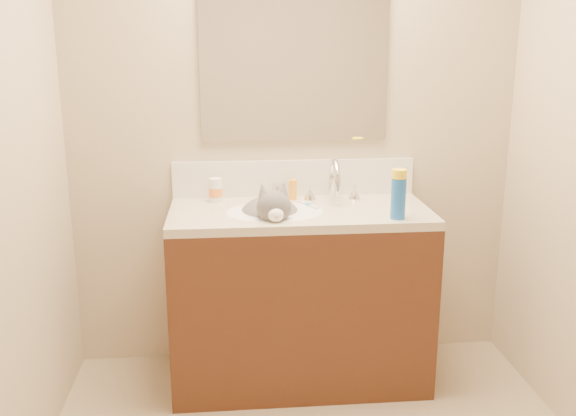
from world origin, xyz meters
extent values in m
cube|color=tan|center=(0.00, 1.25, 1.25)|extent=(2.20, 0.04, 2.50)
cube|color=tan|center=(0.00, -1.25, 1.25)|extent=(2.20, 0.04, 2.50)
cube|color=#462313|center=(0.00, 0.97, 0.41)|extent=(1.20, 0.55, 0.82)
cube|color=beige|center=(0.00, 0.97, 0.84)|extent=(1.20, 0.55, 0.04)
ellipsoid|color=white|center=(-0.12, 0.94, 0.79)|extent=(0.45, 0.36, 0.14)
cylinder|color=silver|center=(0.18, 1.16, 0.92)|extent=(0.04, 0.04, 0.11)
torus|color=silver|center=(0.18, 1.09, 0.97)|extent=(0.03, 0.20, 0.20)
cylinder|color=silver|center=(0.18, 1.01, 0.94)|extent=(0.03, 0.03, 0.06)
cone|color=silver|center=(0.07, 1.16, 0.89)|extent=(0.06, 0.06, 0.06)
cone|color=silver|center=(0.29, 1.16, 0.89)|extent=(0.06, 0.06, 0.06)
ellipsoid|color=#545154|center=(-0.14, 0.98, 0.81)|extent=(0.31, 0.34, 0.21)
ellipsoid|color=#545154|center=(-0.13, 0.83, 0.91)|extent=(0.16, 0.15, 0.15)
ellipsoid|color=#545154|center=(-0.13, 0.89, 0.87)|extent=(0.12, 0.12, 0.13)
cone|color=#545154|center=(-0.18, 0.84, 0.98)|extent=(0.07, 0.08, 0.09)
cone|color=#545154|center=(-0.09, 0.85, 0.98)|extent=(0.08, 0.08, 0.09)
ellipsoid|color=white|center=(-0.13, 0.77, 0.89)|extent=(0.07, 0.06, 0.06)
ellipsoid|color=white|center=(-0.13, 0.87, 0.82)|extent=(0.11, 0.08, 0.13)
sphere|color=tan|center=(-0.13, 0.74, 0.89)|extent=(0.01, 0.01, 0.01)
cylinder|color=#545154|center=(0.00, 0.97, 0.75)|extent=(0.11, 0.23, 0.04)
cube|color=silver|center=(0.00, 1.24, 0.95)|extent=(1.20, 0.02, 0.18)
cube|color=white|center=(0.00, 1.24, 1.54)|extent=(0.90, 0.02, 0.80)
cylinder|color=white|center=(-0.39, 1.15, 0.92)|extent=(0.08, 0.08, 0.11)
cylinder|color=orange|center=(-0.39, 1.15, 0.91)|extent=(0.09, 0.09, 0.04)
cylinder|color=#B7B7BC|center=(-0.08, 1.19, 0.89)|extent=(0.07, 0.07, 0.07)
cylinder|color=orange|center=(-0.01, 1.16, 0.91)|extent=(0.04, 0.04, 0.10)
cube|color=white|center=(0.05, 1.03, 0.87)|extent=(0.08, 0.14, 0.01)
cube|color=#71C1F0|center=(0.05, 1.03, 0.87)|extent=(0.03, 0.04, 0.02)
cylinder|color=blue|center=(0.41, 0.78, 0.95)|extent=(0.07, 0.07, 0.18)
cylinder|color=yellow|center=(0.41, 0.78, 1.06)|extent=(0.07, 0.07, 0.04)
camera|label=1|loc=(-0.32, -1.86, 1.63)|focal=40.00mm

